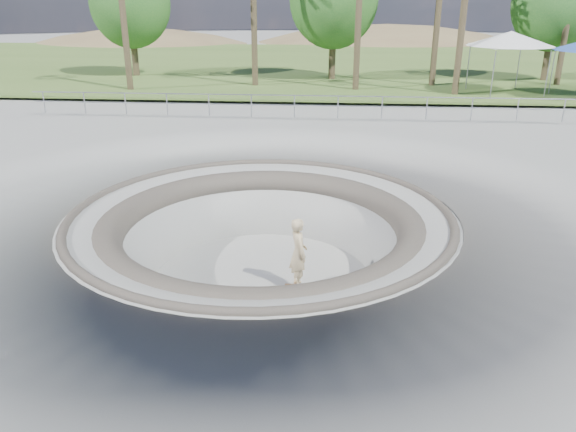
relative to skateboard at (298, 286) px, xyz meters
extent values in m
plane|color=gray|center=(-1.05, 0.55, 1.84)|extent=(180.00, 180.00, 0.00)
torus|color=gray|center=(-1.05, 0.55, -0.16)|extent=(14.00, 14.00, 4.00)
cylinder|color=gray|center=(-1.05, 0.55, -0.11)|extent=(6.60, 6.60, 0.10)
torus|color=#4D483E|center=(-1.05, 0.55, 1.82)|extent=(10.24, 10.24, 0.24)
torus|color=#4D483E|center=(-1.05, 0.55, 1.39)|extent=(8.91, 8.91, 0.81)
cube|color=#425F26|center=(-1.05, 34.55, 2.06)|extent=(180.00, 36.00, 0.12)
ellipsoid|color=brown|center=(-23.05, 55.55, -4.60)|extent=(50.40, 36.00, 23.40)
ellipsoid|color=brown|center=(6.95, 60.55, -6.03)|extent=(61.60, 44.00, 28.60)
cylinder|color=gray|center=(-1.05, 12.55, 3.01)|extent=(25.00, 0.05, 0.05)
cylinder|color=gray|center=(-1.05, 12.55, 2.56)|extent=(25.00, 0.05, 0.05)
cube|color=brown|center=(0.00, 0.00, 0.01)|extent=(0.74, 0.22, 0.02)
cylinder|color=silver|center=(0.00, 0.00, -0.02)|extent=(0.04, 0.15, 0.03)
cylinder|color=silver|center=(0.00, 0.00, -0.02)|extent=(0.04, 0.15, 0.03)
cylinder|color=white|center=(0.00, 0.00, -0.03)|extent=(0.06, 0.03, 0.06)
cylinder|color=white|center=(0.00, 0.00, -0.03)|extent=(0.06, 0.03, 0.06)
cylinder|color=white|center=(0.00, 0.00, -0.03)|extent=(0.06, 0.03, 0.06)
cylinder|color=white|center=(0.00, 0.00, -0.03)|extent=(0.06, 0.03, 0.06)
imported|color=tan|center=(0.00, 0.00, 0.98)|extent=(0.69, 0.82, 1.93)
cylinder|color=gray|center=(8.78, 18.40, 3.34)|extent=(0.06, 0.06, 2.45)
cylinder|color=gray|center=(11.89, 18.40, 3.34)|extent=(0.06, 0.06, 2.45)
cylinder|color=gray|center=(8.78, 21.51, 3.34)|extent=(0.06, 0.06, 2.45)
cylinder|color=gray|center=(11.89, 21.51, 3.34)|extent=(0.06, 0.06, 2.45)
cube|color=silver|center=(10.33, 19.95, 4.68)|extent=(3.98, 3.98, 0.08)
cone|color=silver|center=(10.33, 19.95, 5.07)|extent=(6.46, 6.46, 0.78)
cylinder|color=gray|center=(13.00, 17.06, 3.30)|extent=(0.06, 0.06, 2.35)
cylinder|color=gray|center=(13.00, 20.05, 3.30)|extent=(0.06, 0.06, 2.35)
cylinder|color=brown|center=(-4.15, 21.63, 6.42)|extent=(0.36, 0.36, 8.82)
cylinder|color=brown|center=(6.70, 22.54, 6.20)|extent=(0.36, 0.36, 8.37)
cylinder|color=brown|center=(7.48, 19.17, 6.42)|extent=(0.36, 0.36, 8.81)
cylinder|color=brown|center=(-12.98, 25.46, 4.24)|extent=(0.44, 0.44, 4.47)
ellipsoid|color=#1F5B21|center=(-12.98, 25.46, 6.80)|extent=(5.34, 4.85, 5.82)
cylinder|color=brown|center=(0.51, 24.88, 4.37)|extent=(0.44, 0.44, 4.71)
cylinder|color=brown|center=(14.38, 25.48, 4.26)|extent=(0.44, 0.44, 4.49)
ellipsoid|color=#1F5B21|center=(14.38, 25.48, 6.82)|extent=(5.37, 4.88, 5.85)
camera|label=1|loc=(0.85, -13.26, 7.25)|focal=35.00mm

